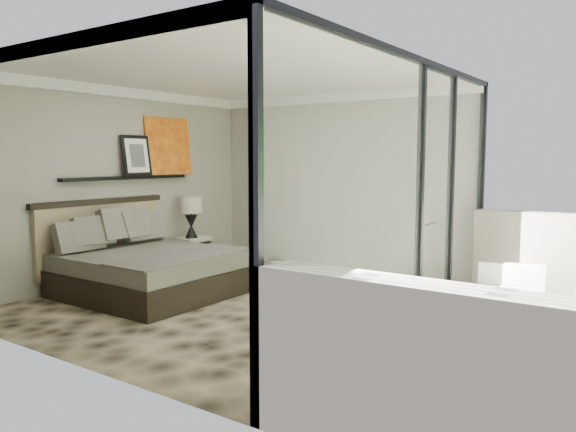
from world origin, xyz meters
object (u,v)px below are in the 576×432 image
Objects in this scene: lounger at (512,311)px; nightstand at (191,253)px; table_lamp at (191,212)px; bed at (146,268)px.

nightstand is at bearing 161.43° from lounger.
lounger is at bearing -3.20° from table_lamp.
bed is 3.25× the size of table_lamp.
table_lamp is at bearing 161.80° from lounger.
table_lamp reaches higher than bed.
lounger is at bearing 0.28° from nightstand.
table_lamp reaches higher than nightstand.
lounger is (5.05, -0.32, -0.08)m from nightstand.
bed reaches higher than nightstand.
lounger is at bearing 15.38° from bed.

